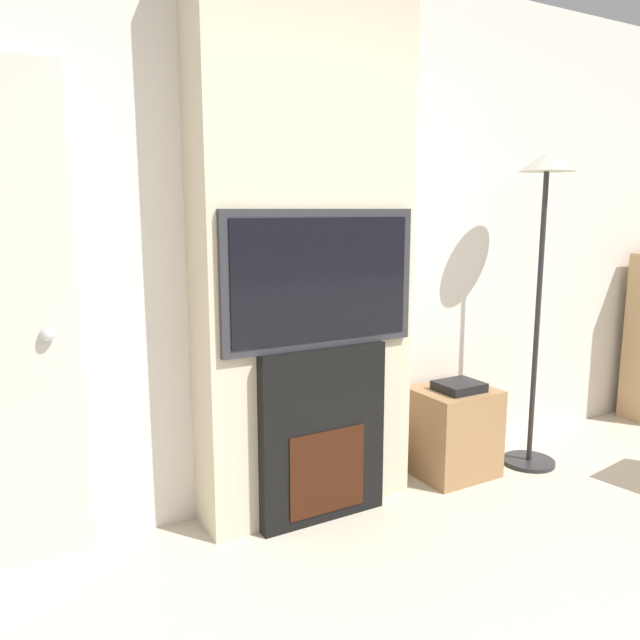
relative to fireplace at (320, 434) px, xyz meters
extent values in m
cube|color=silver|center=(0.00, 0.32, 0.92)|extent=(6.00, 0.06, 2.70)
cube|color=beige|center=(0.00, 0.14, 0.92)|extent=(1.09, 0.29, 2.70)
cube|color=black|center=(0.00, 0.00, 0.00)|extent=(0.66, 0.14, 0.86)
cube|color=#33160A|center=(0.00, -0.07, -0.17)|extent=(0.41, 0.01, 0.41)
cube|color=#2D2D33|center=(0.00, 0.00, 0.75)|extent=(1.00, 0.06, 0.64)
cube|color=black|center=(0.00, -0.03, 0.75)|extent=(0.92, 0.01, 0.56)
cylinder|color=#262628|center=(1.40, -0.06, -0.41)|extent=(0.30, 0.30, 0.03)
cylinder|color=#262628|center=(1.40, -0.06, 0.44)|extent=(0.03, 0.03, 1.68)
cone|color=#B7B2A3|center=(1.40, -0.06, 1.33)|extent=(0.31, 0.31, 0.10)
cube|color=#997047|center=(0.91, 0.06, -0.18)|extent=(0.44, 0.39, 0.50)
cube|color=black|center=(0.91, 0.03, 0.10)|extent=(0.24, 0.21, 0.05)
sphere|color=silver|center=(-1.15, 0.22, 0.57)|extent=(0.06, 0.06, 0.06)
camera|label=1|loc=(-1.44, -2.49, 1.08)|focal=35.00mm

